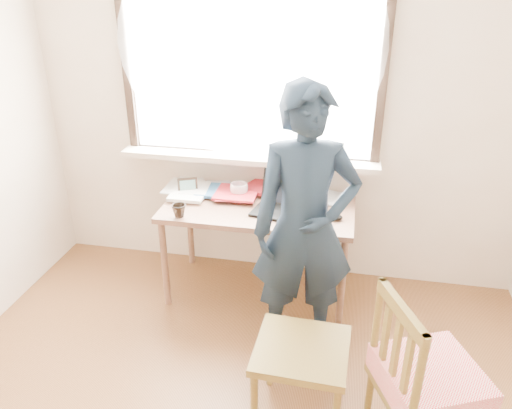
% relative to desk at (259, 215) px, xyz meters
% --- Properties ---
extents(room_shell, '(3.52, 4.02, 2.61)m').
position_rel_desk_xyz_m(room_shell, '(0.05, -1.43, 1.02)').
color(room_shell, beige).
rests_on(room_shell, ground).
extents(desk, '(1.29, 0.65, 0.69)m').
position_rel_desk_xyz_m(desk, '(0.00, 0.00, 0.00)').
color(desk, brown).
rests_on(desk, ground).
extents(laptop, '(0.41, 0.35, 0.24)m').
position_rel_desk_xyz_m(laptop, '(0.17, -0.03, 0.13)').
color(laptop, black).
rests_on(laptop, desk).
extents(mug_white, '(0.15, 0.15, 0.10)m').
position_rel_desk_xyz_m(mug_white, '(-0.17, 0.13, 0.12)').
color(mug_white, white).
rests_on(mug_white, desk).
extents(mug_dark, '(0.10, 0.10, 0.09)m').
position_rel_desk_xyz_m(mug_dark, '(-0.48, -0.26, 0.11)').
color(mug_dark, black).
rests_on(mug_dark, desk).
extents(mouse, '(0.10, 0.07, 0.04)m').
position_rel_desk_xyz_m(mouse, '(0.52, -0.10, 0.09)').
color(mouse, black).
rests_on(mouse, desk).
extents(desk_clutter, '(0.90, 0.50, 0.05)m').
position_rel_desk_xyz_m(desk_clutter, '(-0.37, 0.16, 0.10)').
color(desk_clutter, white).
rests_on(desk_clutter, desk).
extents(book_a, '(0.22, 0.27, 0.02)m').
position_rel_desk_xyz_m(book_a, '(-0.44, 0.20, 0.08)').
color(book_a, white).
rests_on(book_a, desk).
extents(book_b, '(0.23, 0.27, 0.02)m').
position_rel_desk_xyz_m(book_b, '(0.38, 0.23, 0.08)').
color(book_b, white).
rests_on(book_b, desk).
extents(picture_frame, '(0.13, 0.07, 0.11)m').
position_rel_desk_xyz_m(picture_frame, '(-0.53, 0.10, 0.13)').
color(picture_frame, black).
rests_on(picture_frame, desk).
extents(work_chair, '(0.47, 0.45, 0.47)m').
position_rel_desk_xyz_m(work_chair, '(0.43, -1.08, -0.22)').
color(work_chair, brown).
rests_on(work_chair, ground).
extents(side_chair, '(0.56, 0.57, 0.94)m').
position_rel_desk_xyz_m(side_chair, '(1.00, -1.22, -0.13)').
color(side_chair, brown).
rests_on(side_chair, ground).
extents(person, '(0.68, 0.53, 1.66)m').
position_rel_desk_xyz_m(person, '(0.37, -0.50, 0.21)').
color(person, black).
rests_on(person, ground).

